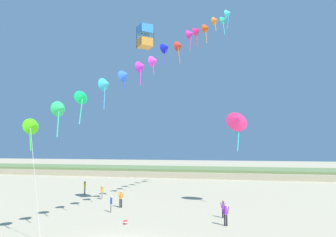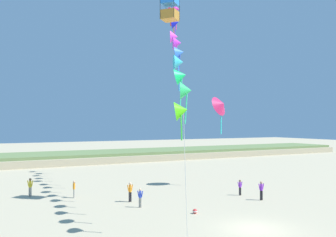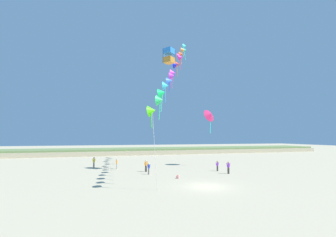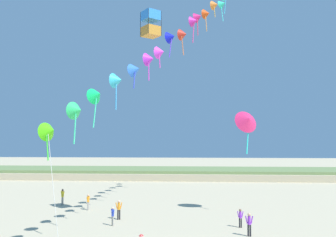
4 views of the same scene
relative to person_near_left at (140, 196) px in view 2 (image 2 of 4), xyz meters
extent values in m
plane|color=#C1B28E|center=(4.27, -8.98, -0.90)|extent=(240.00, 240.00, 0.00)
cube|color=tan|center=(4.27, 37.83, -0.32)|extent=(120.00, 13.52, 1.16)
cube|color=#6B844C|center=(4.27, 37.83, 0.43)|extent=(120.00, 11.49, 0.66)
cylinder|color=gray|center=(0.04, -0.05, -0.51)|extent=(0.11, 0.11, 0.78)
cylinder|color=gray|center=(-0.04, 0.05, -0.51)|extent=(0.11, 0.11, 0.78)
cylinder|color=blue|center=(0.00, 0.00, 0.16)|extent=(0.21, 0.21, 0.55)
cylinder|color=blue|center=(0.11, -0.14, 0.20)|extent=(0.18, 0.19, 0.53)
cylinder|color=blue|center=(-0.11, 0.14, 0.20)|extent=(0.18, 0.19, 0.53)
sphere|color=beige|center=(0.00, 0.00, 0.55)|extent=(0.21, 0.21, 0.21)
cylinder|color=gray|center=(-3.94, 6.26, -0.50)|extent=(0.12, 0.12, 0.79)
cylinder|color=gray|center=(-3.90, 6.40, -0.50)|extent=(0.12, 0.12, 0.79)
cylinder|color=orange|center=(-3.92, 6.33, 0.17)|extent=(0.21, 0.21, 0.56)
cylinder|color=orange|center=(-3.96, 6.15, 0.22)|extent=(0.12, 0.20, 0.53)
cylinder|color=orange|center=(-3.87, 6.50, 0.22)|extent=(0.12, 0.20, 0.53)
sphere|color=tan|center=(-3.92, 6.33, 0.57)|extent=(0.21, 0.21, 0.21)
cylinder|color=black|center=(0.11, 2.32, -0.47)|extent=(0.13, 0.13, 0.86)
cylinder|color=black|center=(-0.04, 2.29, -0.47)|extent=(0.13, 0.13, 0.86)
cylinder|color=orange|center=(0.03, 2.31, 0.27)|extent=(0.23, 0.23, 0.61)
cylinder|color=orange|center=(0.23, 2.35, 0.32)|extent=(0.22, 0.12, 0.58)
cylinder|color=orange|center=(-0.16, 2.27, 0.32)|extent=(0.22, 0.12, 0.58)
sphere|color=beige|center=(0.03, 2.31, 0.70)|extent=(0.23, 0.23, 0.23)
cylinder|color=black|center=(10.63, -2.49, -0.47)|extent=(0.12, 0.12, 0.85)
cylinder|color=black|center=(10.78, -2.50, -0.47)|extent=(0.12, 0.12, 0.85)
cylinder|color=purple|center=(10.70, -2.50, 0.25)|extent=(0.22, 0.22, 0.60)
cylinder|color=purple|center=(10.51, -2.47, 0.30)|extent=(0.21, 0.11, 0.57)
cylinder|color=purple|center=(10.90, -2.52, 0.30)|extent=(0.21, 0.11, 0.57)
sphere|color=tan|center=(10.70, -2.50, 0.68)|extent=(0.23, 0.23, 0.23)
cylinder|color=gray|center=(-7.38, 8.69, -0.46)|extent=(0.13, 0.13, 0.88)
cylinder|color=gray|center=(-7.51, 8.78, -0.46)|extent=(0.13, 0.13, 0.88)
cylinder|color=yellow|center=(-7.45, 8.73, 0.29)|extent=(0.23, 0.23, 0.62)
cylinder|color=yellow|center=(-7.28, 8.62, 0.34)|extent=(0.22, 0.19, 0.59)
cylinder|color=yellow|center=(-7.61, 8.85, 0.34)|extent=(0.22, 0.19, 0.59)
sphere|color=brown|center=(-7.45, 8.73, 0.72)|extent=(0.24, 0.24, 0.24)
cylinder|color=black|center=(10.48, 0.10, -0.53)|extent=(0.11, 0.11, 0.75)
cylinder|color=black|center=(10.35, 0.11, -0.53)|extent=(0.11, 0.11, 0.75)
cylinder|color=purple|center=(10.42, 0.10, 0.11)|extent=(0.20, 0.20, 0.53)
cylinder|color=purple|center=(10.58, 0.08, 0.15)|extent=(0.19, 0.10, 0.50)
cylinder|color=purple|center=(10.25, 0.13, 0.15)|extent=(0.19, 0.10, 0.50)
sphere|color=brown|center=(10.42, 0.10, 0.48)|extent=(0.20, 0.20, 0.20)
cone|color=#51EB15|center=(-1.58, -9.51, 6.67)|extent=(1.28, 1.38, 1.19)
cylinder|color=#3FE539|center=(-1.65, -9.64, 5.73)|extent=(0.17, 0.15, 1.45)
cone|color=#2FD76B|center=(-0.47, -8.13, 7.96)|extent=(1.17, 1.31, 1.11)
cylinder|color=#39E5A0|center=(-0.54, -8.26, 6.83)|extent=(0.18, 0.14, 1.84)
cone|color=#15EB6C|center=(0.23, -6.28, 9.14)|extent=(1.39, 1.43, 1.23)
cylinder|color=#39E5A8|center=(0.16, -6.41, 7.94)|extent=(0.25, 0.12, 1.95)
cone|color=#34C0DC|center=(1.20, -4.26, 10.45)|extent=(1.08, 1.29, 1.12)
cylinder|color=#39A0E5|center=(1.13, -4.39, 9.27)|extent=(0.10, 0.22, 1.93)
cone|color=#3578EF|center=(2.23, -2.55, 11.54)|extent=(1.30, 1.39, 1.20)
cylinder|color=blue|center=(2.16, -2.69, 10.69)|extent=(0.17, 0.11, 1.26)
cone|color=#CB2FD9|center=(3.11, -0.63, 12.80)|extent=(1.12, 1.30, 1.13)
cylinder|color=#E539CA|center=(3.04, -0.76, 11.78)|extent=(0.11, 0.25, 1.61)
cone|color=#F142F0|center=(3.83, 1.23, 13.82)|extent=(1.16, 1.31, 1.11)
cylinder|color=#E539BA|center=(3.76, 1.10, 13.00)|extent=(0.16, 0.18, 1.21)
cone|color=#121BDB|center=(4.69, 2.63, 15.57)|extent=(1.26, 1.36, 1.18)
cylinder|color=#5A39E5|center=(4.62, 2.49, 14.49)|extent=(0.28, 0.21, 1.72)
cone|color=red|center=(5.75, 4.76, 16.43)|extent=(1.18, 1.32, 1.12)
cylinder|color=orange|center=(5.68, 4.63, 15.28)|extent=(0.27, 0.19, 1.85)
cone|color=#D0279E|center=(6.81, 6.16, 18.20)|extent=(1.17, 1.32, 1.14)
cylinder|color=#E53988|center=(6.74, 6.02, 16.94)|extent=(0.21, 0.29, 2.08)
cone|color=#D71F6E|center=(7.28, 8.37, 19.41)|extent=(1.33, 1.40, 1.23)
cylinder|color=#E5395A|center=(7.22, 8.23, 18.25)|extent=(0.13, 0.19, 1.89)
cone|color=#E64712|center=(8.27, 10.06, 20.34)|extent=(1.20, 1.32, 1.12)
cylinder|color=orange|center=(8.20, 9.92, 19.19)|extent=(0.21, 0.20, 1.86)
cylinder|color=gold|center=(9.28, 11.75, 21.15)|extent=(0.20, 0.11, 1.32)
cylinder|color=#39E5E2|center=(10.30, 13.37, 21.51)|extent=(0.30, 0.28, 2.04)
cylinder|color=silver|center=(-1.27, -9.44, 2.80)|extent=(0.67, 0.67, 7.40)
cube|color=#C5822B|center=(3.04, 0.55, 15.45)|extent=(1.83, 1.83, 0.82)
cube|color=#2D80E5|center=(3.04, 0.55, 16.81)|extent=(1.83, 1.83, 0.82)
cylinder|color=black|center=(3.96, 0.45, 16.13)|extent=(0.04, 0.04, 2.18)
cylinder|color=black|center=(3.14, 1.46, 16.13)|extent=(0.04, 0.04, 2.18)
cylinder|color=black|center=(2.13, 0.64, 16.13)|extent=(0.04, 0.04, 2.18)
cylinder|color=black|center=(2.95, -0.37, 16.13)|extent=(0.04, 0.04, 2.18)
cone|color=#E02861|center=(11.86, 5.08, 8.04)|extent=(2.74, 2.38, 2.40)
cone|color=#2DE5D3|center=(11.86, 5.08, 8.06)|extent=(1.53, 1.35, 1.34)
cylinder|color=#2DE5D3|center=(11.86, 5.08, 6.25)|extent=(0.37, 0.42, 2.88)
sphere|color=red|center=(2.90, -3.78, -0.72)|extent=(0.36, 0.36, 0.36)
cylinder|color=white|center=(2.90, -3.78, -0.72)|extent=(0.36, 0.36, 0.09)
camera|label=1|loc=(11.64, -26.92, 5.25)|focal=32.00mm
camera|label=2|loc=(-11.53, -26.82, 5.91)|focal=38.00mm
camera|label=3|loc=(-5.97, -30.45, 4.20)|focal=24.00mm
camera|label=4|loc=(6.46, -29.29, 6.18)|focal=38.00mm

